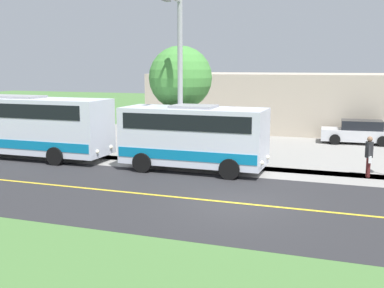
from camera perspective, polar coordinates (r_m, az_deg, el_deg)
The scene contains 12 objects.
ground_plane at distance 16.69m, azimuth 5.39°, elevation -7.16°, with size 120.00×120.00×0.00m, color #477238.
road_surface at distance 16.68m, azimuth 5.39°, elevation -7.15°, with size 8.00×100.00×0.01m, color #28282B.
sidewalk at distance 21.61m, azimuth 8.76°, elevation -3.38°, with size 2.40×100.00×0.01m, color gray.
parking_lot_surface at distance 28.34m, azimuth 17.48°, elevation -0.65°, with size 14.00×36.00×0.01m, color gray.
road_centre_line at distance 16.68m, azimuth 5.39°, elevation -7.13°, with size 0.16×100.00×0.00m, color gold.
shuttle_bus_front at distance 21.46m, azimuth 0.21°, elevation 1.12°, with size 2.69×6.68×3.01m.
transit_bus_rear at distance 26.39m, azimuth -20.61°, elevation 2.36°, with size 2.67×10.60×3.24m.
pedestrian_with_bags at distance 21.66m, azimuth 20.67°, elevation -1.27°, with size 0.72×0.34×1.77m.
street_light_pole at distance 21.86m, azimuth -1.57°, elevation 8.26°, with size 1.97×0.24×7.80m.
parked_car_near at distance 30.93m, azimuth 19.58°, elevation 1.34°, with size 2.22×4.50×1.45m.
tree_curbside at distance 24.54m, azimuth -1.41°, elevation 7.97°, with size 3.28×3.28×5.80m.
commercial_building at distance 37.43m, azimuth 10.94°, elevation 5.19°, with size 10.00×18.94×4.18m, color #B7A893.
Camera 1 is at (15.53, 3.84, 4.75)m, focal length 43.98 mm.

